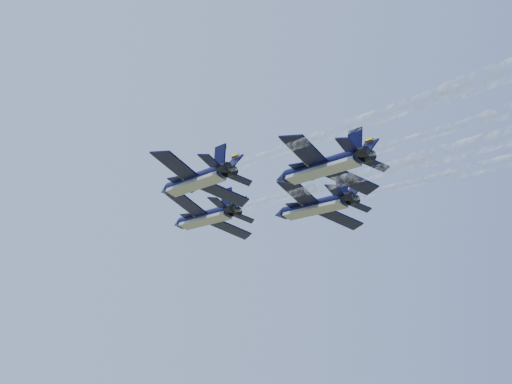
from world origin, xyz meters
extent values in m
cylinder|color=black|center=(-2.75, 14.95, 92.28)|extent=(7.48, 14.81, 2.43)
cone|color=black|center=(-5.86, 23.30, 92.28)|extent=(3.30, 3.59, 2.43)
ellipsoid|color=black|center=(-3.90, 18.60, 92.87)|extent=(2.20, 3.00, 1.23)
cube|color=gray|center=(-2.98, 14.87, 91.59)|extent=(6.31, 13.14, 1.03)
cube|color=black|center=(-5.86, 12.84, 93.43)|extent=(7.11, 6.68, 2.33)
cube|color=#DBA10B|center=(-6.49, 14.64, 93.54)|extent=(4.99, 4.07, 2.31)
cube|color=black|center=(0.91, 15.36, 90.92)|extent=(6.37, 3.86, 2.33)
cube|color=#DBA10B|center=(0.28, 17.16, 91.03)|extent=(6.06, 0.65, 2.31)
cube|color=black|center=(-2.36, 7.51, 93.06)|extent=(3.29, 3.22, 1.11)
cube|color=black|center=(1.82, 9.07, 91.51)|extent=(2.86, 1.87, 1.11)
cube|color=black|center=(-0.91, 8.89, 94.08)|extent=(1.09, 2.40, 2.92)
cube|color=black|center=(0.78, 9.52, 93.46)|extent=(2.65, 2.98, 2.44)
cylinder|color=black|center=(-0.48, 7.37, 92.34)|extent=(1.94, 1.81, 1.57)
cylinder|color=black|center=(0.42, 7.70, 92.01)|extent=(1.94, 1.81, 1.57)
cylinder|color=black|center=(-7.01, -0.97, 92.28)|extent=(7.48, 14.81, 2.43)
cone|color=black|center=(-10.12, 7.38, 92.28)|extent=(3.30, 3.59, 2.43)
ellipsoid|color=black|center=(-8.15, 2.68, 92.87)|extent=(2.20, 3.00, 1.23)
cube|color=gray|center=(-7.23, -1.06, 91.59)|extent=(6.31, 13.14, 1.03)
cube|color=black|center=(-10.11, -3.09, 93.43)|extent=(7.11, 6.68, 2.33)
cube|color=#DBA10B|center=(-10.74, -1.29, 93.54)|extent=(4.99, 4.07, 2.31)
cube|color=black|center=(-3.35, -0.57, 90.92)|extent=(6.37, 3.86, 2.33)
cube|color=#DBA10B|center=(-3.98, 1.23, 91.03)|extent=(6.06, 0.65, 2.31)
cube|color=black|center=(-6.61, -8.42, 93.06)|extent=(3.29, 3.22, 1.11)
cube|color=black|center=(-2.44, -6.86, 91.51)|extent=(2.86, 1.87, 1.11)
cube|color=black|center=(-5.16, -7.04, 94.08)|extent=(1.09, 2.40, 2.92)
cube|color=black|center=(-3.47, -6.41, 93.46)|extent=(2.65, 2.98, 2.44)
cylinder|color=black|center=(-4.73, -8.56, 92.34)|extent=(1.94, 1.81, 1.57)
cylinder|color=black|center=(-3.84, -8.22, 92.01)|extent=(1.94, 1.81, 1.57)
cylinder|color=black|center=(11.52, 5.83, 92.28)|extent=(7.48, 14.81, 2.43)
cone|color=black|center=(8.41, 14.18, 92.28)|extent=(3.30, 3.59, 2.43)
ellipsoid|color=black|center=(10.38, 9.48, 92.87)|extent=(2.20, 3.00, 1.23)
cube|color=gray|center=(11.30, 5.74, 91.59)|extent=(6.31, 13.14, 1.03)
cube|color=black|center=(8.42, 3.71, 93.43)|extent=(7.11, 6.68, 2.33)
cube|color=#DBA10B|center=(7.79, 5.51, 93.54)|extent=(4.99, 4.07, 2.31)
cube|color=black|center=(15.19, 6.23, 90.92)|extent=(6.37, 3.86, 2.33)
cube|color=#DBA10B|center=(14.55, 8.03, 91.03)|extent=(6.06, 0.65, 2.31)
cube|color=black|center=(11.92, -1.62, 93.06)|extent=(3.29, 3.22, 1.11)
cube|color=black|center=(16.10, -0.06, 91.51)|extent=(2.86, 1.87, 1.11)
cube|color=black|center=(13.37, -0.24, 94.08)|extent=(1.09, 2.40, 2.92)
cube|color=black|center=(15.06, 0.39, 93.46)|extent=(2.65, 2.98, 2.44)
cylinder|color=black|center=(13.80, -1.76, 92.34)|extent=(1.94, 1.81, 1.57)
cylinder|color=black|center=(14.69, -1.42, 92.01)|extent=(1.94, 1.81, 1.57)
cylinder|color=black|center=(7.36, -9.88, 92.28)|extent=(7.48, 14.81, 2.43)
cone|color=black|center=(4.25, -1.53, 92.28)|extent=(3.30, 3.59, 2.43)
ellipsoid|color=black|center=(6.22, -6.23, 92.87)|extent=(2.20, 3.00, 1.23)
cube|color=gray|center=(7.14, -9.96, 91.59)|extent=(6.31, 13.14, 1.03)
cube|color=black|center=(4.26, -11.99, 93.43)|extent=(7.11, 6.68, 2.33)
cube|color=#DBA10B|center=(3.63, -10.19, 93.54)|extent=(4.99, 4.07, 2.31)
cube|color=black|center=(11.02, -9.47, 90.92)|extent=(6.37, 3.86, 2.33)
cube|color=#DBA10B|center=(10.39, -7.67, 91.03)|extent=(6.06, 0.65, 2.31)
cube|color=black|center=(7.76, -17.32, 93.06)|extent=(3.29, 3.22, 1.11)
cube|color=black|center=(11.93, -15.77, 91.51)|extent=(2.86, 1.87, 1.11)
cube|color=black|center=(9.21, -15.94, 94.08)|extent=(1.09, 2.40, 2.92)
cube|color=black|center=(10.90, -15.31, 93.46)|extent=(2.65, 2.98, 2.44)
cylinder|color=black|center=(9.64, -17.46, 92.34)|extent=(1.94, 1.81, 1.57)
cylinder|color=black|center=(10.53, -17.13, 92.01)|extent=(1.94, 1.81, 1.57)
cylinder|color=white|center=(3.18, -0.99, 92.28)|extent=(7.84, 18.26, 1.29)
cylinder|color=white|center=(9.44, -17.79, 92.28)|extent=(8.29, 18.43, 1.77)
cylinder|color=white|center=(15.70, -34.59, 92.28)|extent=(8.83, 18.63, 2.35)
cylinder|color=white|center=(-1.07, -16.92, 92.28)|extent=(7.84, 18.26, 1.29)
cylinder|color=white|center=(5.19, -33.72, 92.28)|extent=(8.29, 18.43, 1.77)
cylinder|color=white|center=(17.46, -10.12, 92.28)|extent=(7.84, 18.26, 1.29)
cylinder|color=white|center=(13.30, -25.82, 92.28)|extent=(7.84, 18.26, 1.29)
camera|label=1|loc=(-23.09, -95.94, 58.00)|focal=55.00mm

